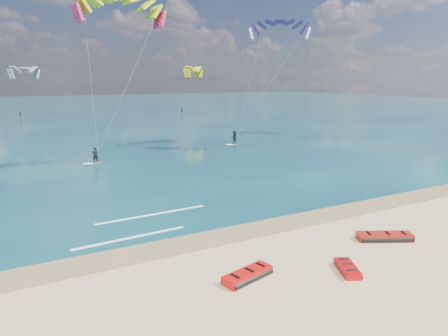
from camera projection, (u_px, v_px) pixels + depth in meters
The scene contains 10 objects.
ground at pixel (86, 144), 53.36m from camera, with size 320.00×320.00×0.00m, color tan.
wet_sand_strip at pixel (204, 239), 21.53m from camera, with size 320.00×2.40×0.01m, color brown.
sea at pixel (45, 110), 108.43m from camera, with size 320.00×200.00×0.04m, color #0B2A3D.
packed_kite_left at pixel (248, 279), 17.31m from camera, with size 2.63×1.18×0.43m, color red, non-canonical shape.
packed_kite_mid at pixel (384, 240), 21.49m from camera, with size 3.13×1.22×0.44m, color #A9160B, non-canonical shape.
packed_kite_right at pixel (347, 272), 17.93m from camera, with size 1.88×1.03×0.38m, color #AB0709, non-canonical shape.
kitesurfer_main at pixel (108, 74), 37.52m from camera, with size 9.35×5.77×17.06m.
kitesurfer_far at pixel (257, 79), 48.67m from camera, with size 8.59×8.85×16.24m.
shoreline_foam at pixel (143, 224), 23.63m from camera, with size 8.98×3.64×0.01m.
distant_kites at pixel (26, 91), 87.84m from camera, with size 71.42×25.09×13.28m.
Camera 1 is at (-8.53, -15.30, 8.49)m, focal length 32.00 mm.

